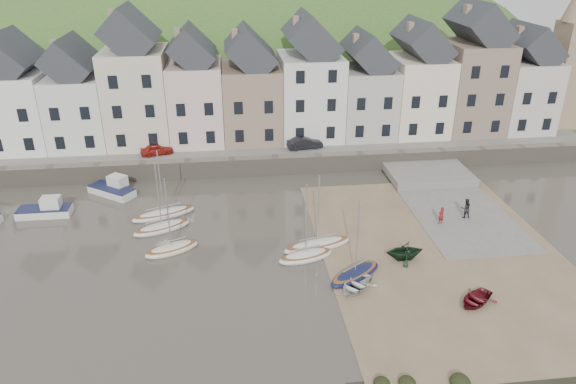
{
  "coord_description": "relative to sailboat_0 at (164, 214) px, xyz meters",
  "views": [
    {
      "loc": [
        -4.57,
        -32.85,
        21.46
      ],
      "look_at": [
        0.0,
        6.0,
        3.0
      ],
      "focal_mm": 33.16,
      "sensor_mm": 36.0,
      "label": 1
    }
  ],
  "objects": [
    {
      "name": "rowboat_red",
      "position": [
        21.35,
        -14.82,
        0.1
      ],
      "size": [
        3.57,
        3.37,
        0.6
      ],
      "primitive_type": "imported",
      "rotation": [
        0.0,
        0.0,
        -0.96
      ],
      "color": "maroon",
      "rests_on": "beach"
    },
    {
      "name": "church_spire",
      "position": [
        45.01,
        15.33,
        10.8
      ],
      "size": [
        4.0,
        4.0,
        18.0
      ],
      "color": "#997F60",
      "rests_on": "quay_land"
    },
    {
      "name": "sailboat_5",
      "position": [
        14.27,
        -10.89,
        0.0
      ],
      "size": [
        4.69,
        3.84,
        6.32
      ],
      "color": "#12183A",
      "rests_on": "ground"
    },
    {
      "name": "sailboat_4",
      "position": [
        12.29,
        -6.66,
        -0.0
      ],
      "size": [
        5.78,
        2.86,
        6.32
      ],
      "color": "silver",
      "rests_on": "ground"
    },
    {
      "name": "ground",
      "position": [
        10.46,
        -8.67,
        -0.26
      ],
      "size": [
        160.0,
        160.0,
        0.0
      ],
      "primitive_type": "plane",
      "color": "#433E34",
      "rests_on": "ground"
    },
    {
      "name": "sailboat_0",
      "position": [
        0.0,
        0.0,
        0.0
      ],
      "size": [
        5.68,
        3.36,
        6.32
      ],
      "color": "silver",
      "rests_on": "ground"
    },
    {
      "name": "car_right",
      "position": [
        13.84,
        10.83,
        1.96
      ],
      "size": [
        3.9,
        1.85,
        1.23
      ],
      "primitive_type": "imported",
      "rotation": [
        0.0,
        0.0,
        1.72
      ],
      "color": "black",
      "rests_on": "quay_street"
    },
    {
      "name": "quay_street",
      "position": [
        10.46,
        11.83,
        1.29
      ],
      "size": [
        70.0,
        7.0,
        0.1
      ],
      "primitive_type": "cube",
      "color": "slate",
      "rests_on": "quay_land"
    },
    {
      "name": "beach",
      "position": [
        21.46,
        -8.67,
        -0.23
      ],
      "size": [
        18.0,
        26.0,
        0.06
      ],
      "primitive_type": "cube",
      "color": "brown",
      "rests_on": "ground"
    },
    {
      "name": "rowboat_white",
      "position": [
        13.96,
        -12.38,
        0.12
      ],
      "size": [
        3.78,
        3.78,
        0.65
      ],
      "primitive_type": "imported",
      "rotation": [
        0.0,
        0.0,
        -0.79
      ],
      "color": "silver",
      "rests_on": "beach"
    },
    {
      "name": "quay_land",
      "position": [
        10.46,
        23.33,
        0.49
      ],
      "size": [
        90.0,
        30.0,
        1.5
      ],
      "primitive_type": "cube",
      "color": "#386127",
      "rests_on": "ground"
    },
    {
      "name": "sailboat_2",
      "position": [
        1.15,
        -5.95,
        0.01
      ],
      "size": [
        4.46,
        3.12,
        6.32
      ],
      "color": "beige",
      "rests_on": "ground"
    },
    {
      "name": "townhouse_terrace",
      "position": [
        12.22,
        15.33,
        7.07
      ],
      "size": [
        61.05,
        8.0,
        13.93
      ],
      "color": "white",
      "rests_on": "quay_land"
    },
    {
      "name": "person_red",
      "position": [
        23.11,
        -4.2,
        0.63
      ],
      "size": [
        0.65,
        0.53,
        1.53
      ],
      "primitive_type": "imported",
      "rotation": [
        0.0,
        0.0,
        3.46
      ],
      "color": "maroon",
      "rests_on": "slipway"
    },
    {
      "name": "hillside",
      "position": [
        5.47,
        51.33,
        -18.25
      ],
      "size": [
        134.4,
        84.0,
        84.0
      ],
      "color": "#386127",
      "rests_on": "ground"
    },
    {
      "name": "slipway",
      "position": [
        25.46,
        -0.67,
        -0.2
      ],
      "size": [
        8.0,
        18.0,
        0.12
      ],
      "primitive_type": "cube",
      "color": "slate",
      "rests_on": "ground"
    },
    {
      "name": "sailboat_1",
      "position": [
        0.08,
        -2.46,
        0.0
      ],
      "size": [
        4.99,
        3.35,
        6.32
      ],
      "color": "silver",
      "rests_on": "ground"
    },
    {
      "name": "sailboat_3",
      "position": [
        11.16,
        -8.15,
        0.01
      ],
      "size": [
        4.54,
        2.56,
        6.32
      ],
      "color": "silver",
      "rests_on": "ground"
    },
    {
      "name": "motorboat_2",
      "position": [
        -5.09,
        5.1,
        0.32
      ],
      "size": [
        4.74,
        4.12,
        1.7
      ],
      "color": "silver",
      "rests_on": "ground"
    },
    {
      "name": "motorboat_0",
      "position": [
        -10.06,
        1.38,
        0.32
      ],
      "size": [
        4.46,
        1.76,
        1.7
      ],
      "color": "silver",
      "rests_on": "ground"
    },
    {
      "name": "car_left",
      "position": [
        -1.53,
        10.83,
        1.9
      ],
      "size": [
        3.5,
        2.16,
        1.11
      ],
      "primitive_type": "imported",
      "rotation": [
        0.0,
        0.0,
        1.85
      ],
      "color": "maroon",
      "rests_on": "quay_street"
    },
    {
      "name": "person_dark",
      "position": [
        25.57,
        -3.41,
        0.74
      ],
      "size": [
        0.89,
        0.71,
        1.75
      ],
      "primitive_type": "imported",
      "rotation": [
        0.0,
        0.0,
        3.2
      ],
      "color": "black",
      "rests_on": "slipway"
    },
    {
      "name": "rowboat_green",
      "position": [
        18.4,
        -9.12,
        0.53
      ],
      "size": [
        2.88,
        2.52,
        1.46
      ],
      "primitive_type": "imported",
      "rotation": [
        0.0,
        0.0,
        -1.52
      ],
      "color": "black",
      "rests_on": "beach"
    },
    {
      "name": "seawall",
      "position": [
        10.46,
        8.33,
        0.64
      ],
      "size": [
        70.0,
        1.2,
        1.8
      ],
      "primitive_type": "cube",
      "color": "slate",
      "rests_on": "ground"
    }
  ]
}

